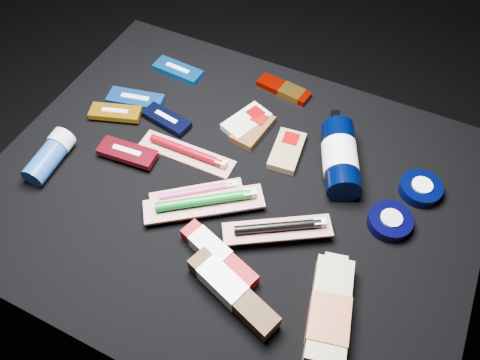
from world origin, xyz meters
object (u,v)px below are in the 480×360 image
at_px(lotion_bottle, 340,158).
at_px(toothpaste_carton_red, 216,254).
at_px(deodorant_stick, 50,156).
at_px(bodywash_bottle, 329,312).

bearing_deg(lotion_bottle, toothpaste_carton_red, -137.58).
xyz_separation_m(deodorant_stick, toothpaste_carton_red, (0.41, -0.05, -0.01)).
xyz_separation_m(lotion_bottle, toothpaste_carton_red, (-0.13, -0.30, -0.02)).
relative_size(bodywash_bottle, deodorant_stick, 1.56).
height_order(deodorant_stick, toothpaste_carton_red, deodorant_stick).
bearing_deg(bodywash_bottle, toothpaste_carton_red, 163.07).
bearing_deg(deodorant_stick, bodywash_bottle, -10.22).
xyz_separation_m(lotion_bottle, bodywash_bottle, (0.09, -0.31, -0.02)).
xyz_separation_m(bodywash_bottle, toothpaste_carton_red, (-0.22, 0.02, -0.00)).
height_order(lotion_bottle, bodywash_bottle, lotion_bottle).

